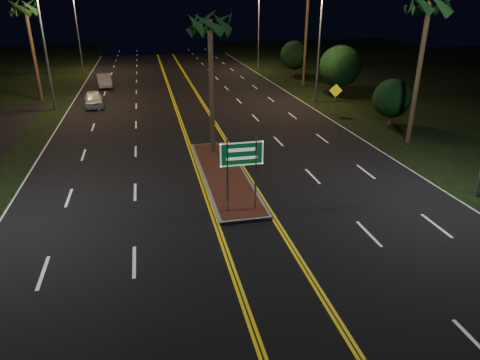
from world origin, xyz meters
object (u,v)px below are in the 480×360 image
object	(u,v)px
car_near	(93,98)
warning_sign	(335,95)
streetlight_right_mid	(316,35)
highway_sign	(242,161)
palm_median	(210,24)
shrub_far	(295,55)
palm_right_near	(430,4)
palm_left_far	(25,8)
shrub_near	(392,98)
car_far	(104,79)
median_island	(224,175)
streetlight_left_mid	(49,38)
streetlight_right_far	(256,23)
streetlight_left_far	(80,24)
shrub_mid	(340,66)

from	to	relation	value
car_near	warning_sign	bearing A→B (deg)	-27.19
streetlight_right_mid	highway_sign	bearing A→B (deg)	-118.93
streetlight_right_mid	palm_median	xyz separation A→B (m)	(-10.61, -11.50, 1.62)
shrub_far	palm_right_near	bearing A→B (deg)	-92.86
palm_median	palm_left_far	size ratio (longest dim) A/B	0.94
shrub_near	car_far	distance (m)	28.84
median_island	warning_sign	bearing A→B (deg)	44.50
shrub_near	car_near	world-z (taller)	shrub_near
streetlight_left_mid	streetlight_right_far	xyz separation A→B (m)	(21.23, 18.00, 0.00)
highway_sign	shrub_near	xyz separation A→B (m)	(13.50, 11.20, -0.46)
streetlight_left_far	palm_left_far	bearing A→B (deg)	-97.78
streetlight_right_far	highway_sign	bearing A→B (deg)	-105.15
palm_left_far	palm_right_near	bearing A→B (deg)	-35.43
highway_sign	palm_median	size ratio (longest dim) A/B	0.39
streetlight_left_far	shrub_far	distance (m)	25.90
streetlight_right_mid	palm_left_far	world-z (taller)	streetlight_right_mid
highway_sign	palm_right_near	world-z (taller)	palm_right_near
median_island	palm_left_far	bearing A→B (deg)	121.36
streetlight_left_far	palm_right_near	distance (m)	41.19
streetlight_left_mid	palm_median	bearing A→B (deg)	-51.83
palm_left_far	streetlight_left_far	bearing A→B (deg)	82.22
shrub_far	shrub_mid	bearing A→B (deg)	-89.05
palm_left_far	car_near	world-z (taller)	palm_left_far
shrub_mid	streetlight_left_mid	bearing A→B (deg)	180.00
palm_right_near	car_far	world-z (taller)	palm_right_near
streetlight_right_far	shrub_mid	xyz separation A→B (m)	(3.39, -18.00, -2.93)
palm_left_far	car_far	size ratio (longest dim) A/B	1.95
highway_sign	streetlight_right_mid	world-z (taller)	streetlight_right_mid
shrub_near	shrub_far	size ratio (longest dim) A/B	0.83
car_near	streetlight_right_far	bearing A→B (deg)	36.31
palm_median	warning_sign	distance (m)	14.13
streetlight_left_far	streetlight_right_mid	distance (m)	30.57
streetlight_left_far	car_near	world-z (taller)	streetlight_left_far
palm_right_near	streetlight_left_mid	bearing A→B (deg)	148.80
shrub_far	warning_sign	xyz separation A→B (m)	(-3.00, -18.39, -0.77)
median_island	shrub_mid	xyz separation A→B (m)	(14.00, 17.00, 2.64)
streetlight_left_far	palm_median	bearing A→B (deg)	-72.42
streetlight_right_mid	palm_left_far	bearing A→B (deg)	165.63
shrub_near	shrub_far	distance (m)	22.01
streetlight_left_mid	median_island	bearing A→B (deg)	-58.02
palm_median	car_far	xyz separation A→B (m)	(-7.70, 23.01, -6.52)
shrub_mid	palm_median	bearing A→B (deg)	-136.04
highway_sign	palm_right_near	size ratio (longest dim) A/B	0.34
car_near	palm_right_near	bearing A→B (deg)	-42.28
streetlight_right_mid	palm_right_near	size ratio (longest dim) A/B	0.97
highway_sign	palm_median	xyz separation A→B (m)	(0.00, 7.70, 4.87)
car_far	warning_sign	bearing A→B (deg)	-48.19
streetlight_left_mid	palm_right_near	distance (m)	27.14
streetlight_left_mid	warning_sign	size ratio (longest dim) A/B	3.72
shrub_far	shrub_near	bearing A→B (deg)	-90.78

